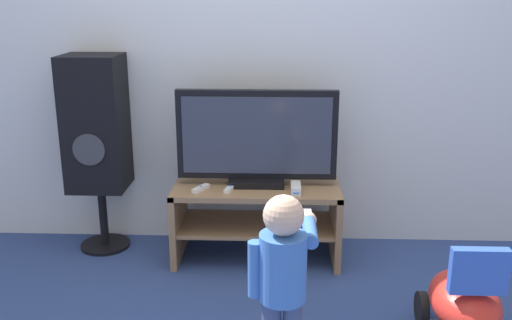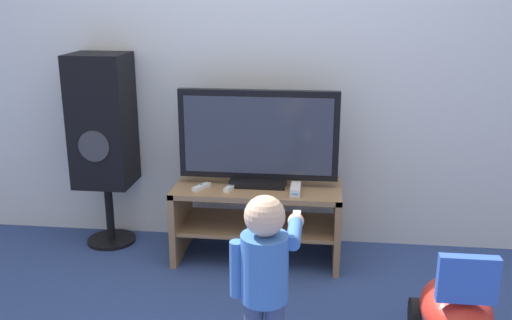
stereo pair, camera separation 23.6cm
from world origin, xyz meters
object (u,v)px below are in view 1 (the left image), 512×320
at_px(game_console, 296,188).
at_px(remote_secondary, 230,188).
at_px(remote_primary, 201,188).
at_px(television, 257,139).
at_px(ride_on_toy, 465,302).
at_px(child, 283,267).
at_px(speaker_tower, 96,127).

xyz_separation_m(game_console, remote_secondary, (-0.37, 0.02, -0.01)).
bearing_deg(remote_primary, game_console, -1.17).
relative_size(television, ride_on_toy, 1.80).
bearing_deg(game_console, child, -94.67).
relative_size(remote_primary, speaker_tower, 0.11).
distance_m(remote_primary, remote_secondary, 0.17).
relative_size(remote_primary, remote_secondary, 0.97).
bearing_deg(remote_primary, speaker_tower, 162.77).
xyz_separation_m(television, game_console, (0.22, -0.13, -0.25)).
xyz_separation_m(remote_secondary, child, (0.29, -0.93, -0.01)).
height_order(remote_secondary, speaker_tower, speaker_tower).
distance_m(game_console, child, 0.91).
bearing_deg(speaker_tower, television, -4.82).
bearing_deg(child, ride_on_toy, 13.88).
relative_size(remote_primary, ride_on_toy, 0.26).
xyz_separation_m(television, ride_on_toy, (0.96, -0.84, -0.52)).
bearing_deg(remote_secondary, game_console, -3.58).
bearing_deg(child, remote_secondary, 107.43).
relative_size(game_console, child, 0.21).
relative_size(television, speaker_tower, 0.77).
height_order(remote_secondary, child, child).
bearing_deg(remote_secondary, remote_primary, -175.82).
distance_m(remote_secondary, speaker_tower, 0.87).
height_order(television, speaker_tower, speaker_tower).
xyz_separation_m(game_console, remote_primary, (-0.53, 0.01, -0.01)).
height_order(television, remote_secondary, television).
bearing_deg(child, remote_primary, 116.44).
bearing_deg(remote_secondary, speaker_tower, 167.00).
xyz_separation_m(child, speaker_tower, (-1.09, 1.12, 0.31)).
distance_m(television, remote_secondary, 0.32).
distance_m(child, ride_on_toy, 0.88).
xyz_separation_m(remote_primary, ride_on_toy, (1.27, -0.72, -0.27)).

